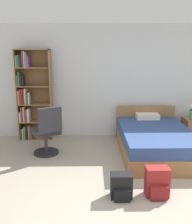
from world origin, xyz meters
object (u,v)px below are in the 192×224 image
object	(u,v)px
bookshelf	(30,96)
backpack_black	(121,186)
water_bottle	(191,115)
bed	(155,140)
backpack_red	(157,183)
office_chair	(47,132)

from	to	relation	value
bookshelf	backpack_black	xyz separation A→B (m)	(1.80, -2.50, -0.85)
bookshelf	water_bottle	size ratio (longest dim) A/B	8.35
bookshelf	bed	xyz separation A→B (m)	(2.65, -0.88, -0.75)
bookshelf	bed	size ratio (longest dim) A/B	0.98
bookshelf	bed	world-z (taller)	bookshelf
bookshelf	water_bottle	xyz separation A→B (m)	(3.59, -0.27, -0.39)
backpack_red	backpack_black	distance (m)	0.50
bookshelf	water_bottle	bearing A→B (deg)	-4.32
bed	bookshelf	bearing A→B (deg)	161.55
bed	backpack_black	xyz separation A→B (m)	(-0.85, -1.62, -0.10)
backpack_red	backpack_black	xyz separation A→B (m)	(-0.50, -0.03, -0.04)
bed	office_chair	distance (m)	2.13
bookshelf	backpack_red	size ratio (longest dim) A/B	4.83
backpack_black	water_bottle	bearing A→B (deg)	51.16
bookshelf	backpack_red	distance (m)	3.47
water_bottle	backpack_red	xyz separation A→B (m)	(-1.30, -2.21, -0.43)
bed	backpack_red	distance (m)	1.63
bed	water_bottle	bearing A→B (deg)	32.97
office_chair	backpack_red	size ratio (longest dim) A/B	2.33
bed	backpack_red	world-z (taller)	bed
bed	office_chair	world-z (taller)	office_chair
water_bottle	backpack_black	size ratio (longest dim) A/B	0.71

